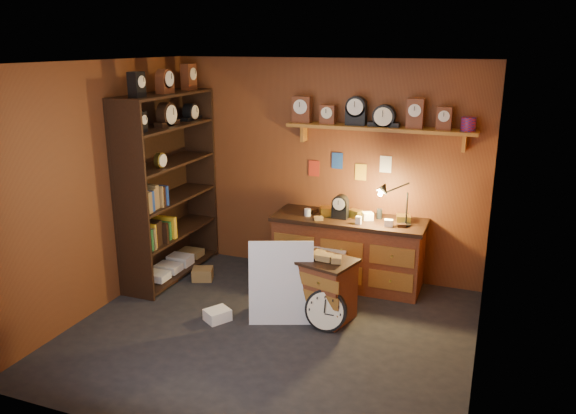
{
  "coord_description": "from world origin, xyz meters",
  "views": [
    {
      "loc": [
        2.02,
        -4.78,
        2.87
      ],
      "look_at": [
        0.06,
        0.35,
        1.26
      ],
      "focal_mm": 35.0,
      "sensor_mm": 36.0,
      "label": 1
    }
  ],
  "objects_px": {
    "shelving_unit": "(166,179)",
    "workbench": "(348,247)",
    "big_round_clock": "(326,310)",
    "low_cabinet": "(325,286)"
  },
  "relations": [
    {
      "from": "shelving_unit",
      "to": "big_round_clock",
      "type": "bearing_deg",
      "value": -17.35
    },
    {
      "from": "shelving_unit",
      "to": "workbench",
      "type": "relative_size",
      "value": 1.41
    },
    {
      "from": "shelving_unit",
      "to": "low_cabinet",
      "type": "height_order",
      "value": "shelving_unit"
    },
    {
      "from": "workbench",
      "to": "big_round_clock",
      "type": "distance_m",
      "value": 1.25
    },
    {
      "from": "workbench",
      "to": "big_round_clock",
      "type": "relative_size",
      "value": 4.1
    },
    {
      "from": "shelving_unit",
      "to": "big_round_clock",
      "type": "distance_m",
      "value": 2.63
    },
    {
      "from": "big_round_clock",
      "to": "shelving_unit",
      "type": "bearing_deg",
      "value": 162.65
    },
    {
      "from": "shelving_unit",
      "to": "big_round_clock",
      "type": "height_order",
      "value": "shelving_unit"
    },
    {
      "from": "shelving_unit",
      "to": "big_round_clock",
      "type": "relative_size",
      "value": 5.76
    },
    {
      "from": "shelving_unit",
      "to": "workbench",
      "type": "xyz_separation_m",
      "value": [
        2.21,
        0.49,
        -0.78
      ]
    }
  ]
}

